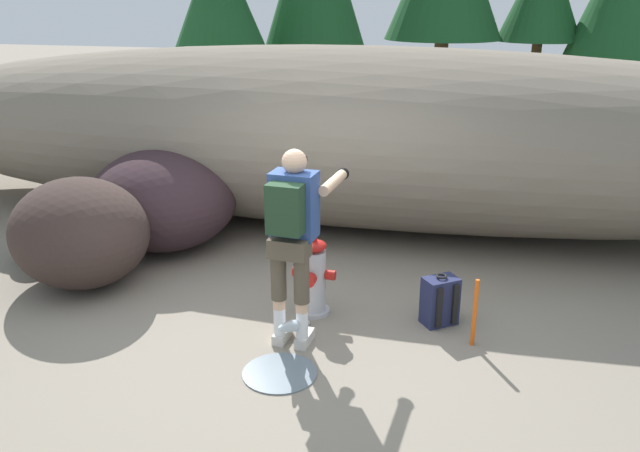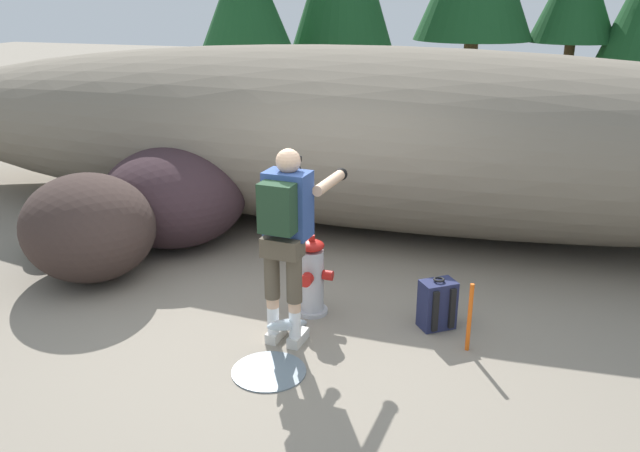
# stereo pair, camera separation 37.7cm
# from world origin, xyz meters

# --- Properties ---
(ground_plane) EXTENTS (56.00, 56.00, 0.04)m
(ground_plane) POSITION_xyz_m (0.00, 0.00, -0.02)
(ground_plane) COLOR gray
(dirt_embankment) EXTENTS (14.17, 3.20, 2.20)m
(dirt_embankment) POSITION_xyz_m (0.00, 3.14, 1.10)
(dirt_embankment) COLOR #756B5B
(dirt_embankment) RESTS_ON ground_plane
(fire_hydrant) EXTENTS (0.39, 0.34, 0.77)m
(fire_hydrant) POSITION_xyz_m (0.16, 0.39, 0.35)
(fire_hydrant) COLOR #B2B2B7
(fire_hydrant) RESTS_ON ground_plane
(hydrant_water_jet) EXTENTS (0.59, 1.22, 0.52)m
(hydrant_water_jet) POSITION_xyz_m (0.16, -0.35, 0.13)
(hydrant_water_jet) COLOR silver
(hydrant_water_jet) RESTS_ON ground_plane
(utility_worker) EXTENTS (0.58, 1.00, 1.66)m
(utility_worker) POSITION_xyz_m (0.13, -0.12, 1.05)
(utility_worker) COLOR beige
(utility_worker) RESTS_ON ground_plane
(spare_backpack) EXTENTS (0.36, 0.36, 0.47)m
(spare_backpack) POSITION_xyz_m (1.29, 0.48, 0.22)
(spare_backpack) COLOR #23284C
(spare_backpack) RESTS_ON ground_plane
(boulder_large) EXTENTS (2.24, 2.27, 1.15)m
(boulder_large) POSITION_xyz_m (-1.94, 1.62, 0.57)
(boulder_large) COLOR #312226
(boulder_large) RESTS_ON ground_plane
(boulder_mid) EXTENTS (2.03, 1.99, 1.09)m
(boulder_mid) POSITION_xyz_m (-2.29, 0.48, 0.54)
(boulder_mid) COLOR #372A26
(boulder_mid) RESTS_ON ground_plane
(boulder_small) EXTENTS (0.84, 0.87, 0.57)m
(boulder_small) POSITION_xyz_m (-2.98, 2.11, 0.28)
(boulder_small) COLOR #322E2A
(boulder_small) RESTS_ON ground_plane
(boulder_outlier) EXTENTS (0.73, 0.77, 0.44)m
(boulder_outlier) POSITION_xyz_m (-3.15, 0.88, 0.22)
(boulder_outlier) COLOR #253423
(boulder_outlier) RESTS_ON ground_plane
(survey_stake) EXTENTS (0.04, 0.04, 0.60)m
(survey_stake) POSITION_xyz_m (1.60, 0.16, 0.30)
(survey_stake) COLOR #E55914
(survey_stake) RESTS_ON ground_plane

